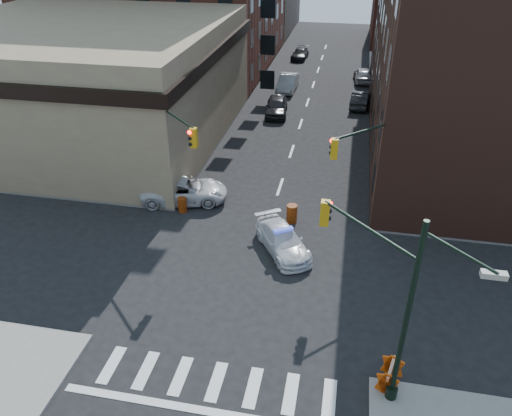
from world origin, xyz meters
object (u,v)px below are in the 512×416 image
at_px(pedestrian_a, 169,193).
at_px(parked_car_wfar, 288,83).
at_px(police_car, 283,240).
at_px(barricade_nw_a, 135,182).
at_px(parked_car_wnear, 276,106).
at_px(barrel_bank, 182,205).
at_px(barricade_se_a, 390,375).
at_px(pickup, 184,190).
at_px(pedestrian_b, 92,173).
at_px(barrel_road, 292,214).
at_px(parked_car_enear, 360,99).

bearing_deg(pedestrian_a, parked_car_wfar, 118.49).
bearing_deg(police_car, barricade_nw_a, 123.26).
xyz_separation_m(parked_car_wnear, barrel_bank, (-3.00, -18.40, -0.33)).
bearing_deg(barricade_nw_a, parked_car_wfar, 84.09).
distance_m(pedestrian_a, barricade_se_a, 17.68).
xyz_separation_m(pickup, parked_car_wfar, (3.30, 24.53, 0.05)).
bearing_deg(parked_car_wfar, pedestrian_b, -111.17).
xyz_separation_m(pickup, pedestrian_a, (-0.70, -0.90, 0.24)).
bearing_deg(pickup, barricade_nw_a, 65.29).
xyz_separation_m(barricade_se_a, barricade_nw_a, (-16.23, 13.34, 0.02)).
relative_size(parked_car_wfar, barricade_nw_a, 3.66).
relative_size(pickup, barricade_se_a, 4.23).
bearing_deg(pedestrian_a, barrel_bank, 14.47).
relative_size(pedestrian_b, barrel_road, 1.64).
relative_size(barrel_bank, barricade_se_a, 0.74).
bearing_deg(parked_car_enear, pickup, 66.51).
relative_size(police_car, parked_car_enear, 1.03).
relative_size(parked_car_wnear, pedestrian_b, 2.55).
distance_m(police_car, parked_car_wfar, 29.07).
relative_size(barrel_road, barricade_nw_a, 0.83).
bearing_deg(pedestrian_a, barricade_se_a, -4.13).
distance_m(pedestrian_b, barricade_nw_a, 3.02).
relative_size(parked_car_wfar, pedestrian_a, 2.90).
bearing_deg(pickup, parked_car_wfar, -21.45).
bearing_deg(parked_car_wnear, barrel_bank, -104.98).
distance_m(parked_car_wfar, barrel_bank, 26.03).
height_order(pedestrian_a, barrel_road, pedestrian_a).
bearing_deg(barrel_road, pedestrian_a, 177.87).
distance_m(police_car, barrel_bank, 7.39).
bearing_deg(police_car, barricade_se_a, -88.54).
bearing_deg(police_car, barrel_bank, 124.53).
xyz_separation_m(parked_car_wnear, barricade_se_a, (9.23, -29.70, -0.17)).
bearing_deg(parked_car_wfar, parked_car_wnear, -88.51).
xyz_separation_m(pickup, barrel_bank, (0.30, -1.33, -0.28)).
bearing_deg(pedestrian_b, parked_car_wnear, 54.25).
bearing_deg(pedestrian_a, pickup, 89.69).
relative_size(pedestrian_b, barricade_nw_a, 1.37).
relative_size(pickup, parked_car_wfar, 1.11).
bearing_deg(barricade_nw_a, police_car, -14.48).
bearing_deg(barricade_nw_a, barrel_road, 0.49).
bearing_deg(barricade_se_a, barrel_bank, 61.56).
bearing_deg(barrel_bank, parked_car_wnear, 80.74).
height_order(pickup, parked_car_wfar, parked_car_wfar).
xyz_separation_m(pedestrian_a, pedestrian_b, (-5.98, 1.51, 0.07)).
height_order(barrel_bank, barricade_se_a, barricade_se_a).
height_order(parked_car_enear, barrel_bank, parked_car_enear).
bearing_deg(pedestrian_a, barrel_road, 35.29).
bearing_deg(barrel_road, barricade_nw_a, 170.02).
height_order(barrel_road, barrel_bank, barrel_road).
bearing_deg(parked_car_enear, barricade_se_a, 96.97).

